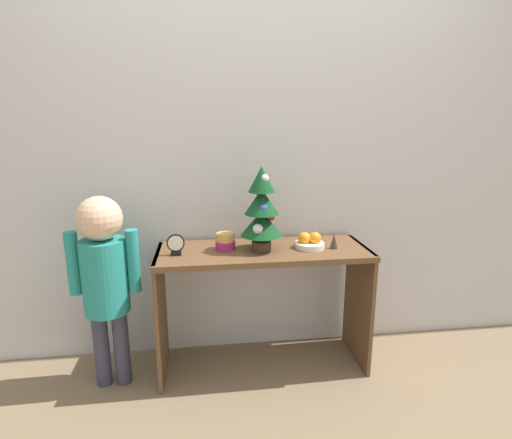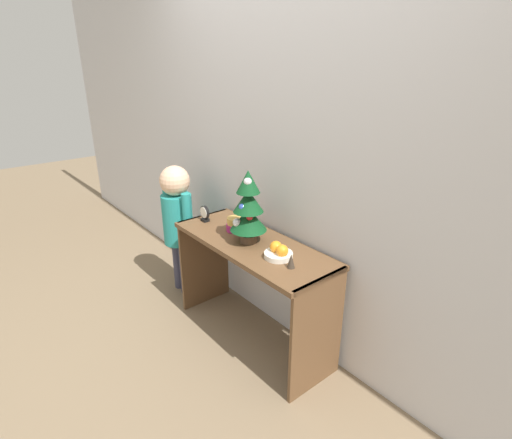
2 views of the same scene
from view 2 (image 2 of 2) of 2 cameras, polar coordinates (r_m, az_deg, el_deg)
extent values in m
plane|color=#7A664C|center=(2.69, -4.31, -18.08)|extent=(12.00, 12.00, 0.00)
cube|color=silver|center=(2.40, 4.33, 10.51)|extent=(7.00, 0.05, 2.50)
cube|color=brown|center=(2.42, -0.57, -3.52)|extent=(1.13, 0.43, 0.03)
cube|color=brown|center=(2.98, -7.30, -5.70)|extent=(0.02, 0.40, 0.70)
cube|color=brown|center=(2.26, 8.72, -15.98)|extent=(0.02, 0.40, 0.70)
cylinder|color=#4C3828|center=(2.40, -1.07, -2.68)|extent=(0.10, 0.10, 0.05)
cylinder|color=brown|center=(2.38, -1.08, -1.70)|extent=(0.02, 0.02, 0.04)
cone|color=#0F421E|center=(2.35, -1.09, 0.03)|extent=(0.22, 0.22, 0.13)
cone|color=#0F421E|center=(2.31, -1.11, 2.69)|extent=(0.18, 0.18, 0.13)
cone|color=#0F421E|center=(2.28, -1.13, 5.44)|extent=(0.14, 0.14, 0.13)
sphere|color=#2D4CA8|center=(2.32, -0.61, 4.09)|extent=(0.05, 0.05, 0.05)
sphere|color=silver|center=(2.26, -1.12, 5.40)|extent=(0.05, 0.05, 0.05)
sphere|color=#2D4CA8|center=(2.29, -1.88, 1.76)|extent=(0.05, 0.05, 0.05)
sphere|color=silver|center=(2.34, -2.71, -0.45)|extent=(0.05, 0.05, 0.05)
sphere|color=red|center=(2.30, -1.67, 1.16)|extent=(0.04, 0.04, 0.04)
sphere|color=red|center=(2.29, -0.92, 0.38)|extent=(0.04, 0.04, 0.04)
cylinder|color=silver|center=(2.23, 3.22, -5.09)|extent=(0.16, 0.16, 0.03)
sphere|color=orange|center=(2.19, 3.75, -4.48)|extent=(0.07, 0.07, 0.07)
sphere|color=orange|center=(2.23, 2.86, -3.94)|extent=(0.07, 0.07, 0.07)
cylinder|color=#9E2366|center=(2.56, -3.08, -1.13)|extent=(0.11, 0.11, 0.05)
cylinder|color=gold|center=(2.54, -3.10, -0.19)|extent=(0.10, 0.10, 0.04)
cube|color=black|center=(2.73, -7.28, -0.04)|extent=(0.05, 0.04, 0.02)
cylinder|color=black|center=(2.71, -7.33, 1.04)|extent=(0.09, 0.02, 0.09)
cylinder|color=white|center=(2.71, -7.51, 0.99)|extent=(0.08, 0.00, 0.08)
cone|color=#382D23|center=(2.12, 5.03, -5.91)|extent=(0.04, 0.04, 0.08)
cylinder|color=#38384C|center=(3.26, -11.05, -6.19)|extent=(0.08, 0.08, 0.42)
cylinder|color=#38384C|center=(3.18, -10.15, -6.88)|extent=(0.08, 0.08, 0.42)
cylinder|color=teal|center=(3.05, -11.13, 0.07)|extent=(0.23, 0.23, 0.38)
sphere|color=#E0B28E|center=(2.95, -11.55, 5.46)|extent=(0.22, 0.22, 0.22)
cylinder|color=teal|center=(3.14, -12.50, 2.11)|extent=(0.06, 0.06, 0.32)
cylinder|color=teal|center=(2.90, -9.86, 0.62)|extent=(0.06, 0.06, 0.32)
camera|label=1|loc=(2.15, -56.22, 2.15)|focal=28.00mm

